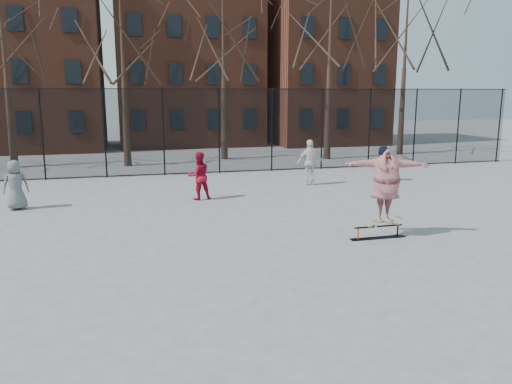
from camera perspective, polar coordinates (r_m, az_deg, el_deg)
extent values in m
plane|color=slate|center=(11.43, 1.66, -8.20)|extent=(100.00, 100.00, 0.00)
cube|color=black|center=(13.74, 13.75, -5.11)|extent=(1.56, 0.24, 0.01)
cylinder|color=#E84E0D|center=(13.44, 11.60, -4.70)|extent=(0.04, 0.04, 0.32)
cylinder|color=black|center=(13.97, 15.88, -4.28)|extent=(0.04, 0.04, 0.32)
cylinder|color=black|center=(13.65, 13.82, -3.84)|extent=(1.38, 0.04, 0.04)
imported|color=#42337F|center=(13.50, 14.64, 0.56)|extent=(2.38, 1.20, 1.87)
imported|color=slate|center=(18.17, -25.76, 0.73)|extent=(0.92, 0.73, 1.65)
imported|color=#A20E26|center=(18.04, -6.55, 1.84)|extent=(0.93, 0.78, 1.72)
imported|color=silver|center=(20.85, 6.19, 3.38)|extent=(1.13, 0.51, 1.89)
imported|color=black|center=(22.26, 14.27, 3.18)|extent=(1.52, 0.97, 1.57)
cylinder|color=black|center=(23.69, -23.25, 6.05)|extent=(0.07, 0.07, 4.00)
cylinder|color=black|center=(23.43, -16.93, 6.43)|extent=(0.07, 0.07, 4.00)
cylinder|color=black|center=(23.46, -10.54, 6.73)|extent=(0.07, 0.07, 4.00)
cylinder|color=black|center=(23.78, -4.24, 6.95)|extent=(0.07, 0.07, 4.00)
cylinder|color=black|center=(24.38, 1.83, 7.08)|extent=(0.07, 0.07, 4.00)
cylinder|color=black|center=(25.22, 7.56, 7.14)|extent=(0.07, 0.07, 4.00)
cylinder|color=black|center=(26.30, 12.86, 7.12)|extent=(0.07, 0.07, 4.00)
cylinder|color=black|center=(27.59, 17.71, 7.06)|extent=(0.07, 0.07, 4.00)
cylinder|color=black|center=(29.05, 22.10, 6.96)|extent=(0.07, 0.07, 4.00)
cylinder|color=black|center=(30.66, 26.04, 6.83)|extent=(0.07, 0.07, 4.00)
cube|color=black|center=(23.60, -7.13, 6.86)|extent=(34.00, 0.01, 4.00)
cylinder|color=black|center=(23.53, -7.25, 11.62)|extent=(34.00, 0.04, 0.04)
cone|color=black|center=(28.71, -25.66, 7.25)|extent=(0.40, 0.40, 4.62)
cone|color=black|center=(26.88, -14.53, 7.79)|extent=(0.40, 0.40, 4.62)
cone|color=black|center=(28.71, -3.39, 8.34)|extent=(0.40, 0.40, 4.62)
cone|color=black|center=(29.04, 7.94, 8.29)|extent=(0.40, 0.40, 4.62)
cone|color=black|center=(32.65, 16.12, 8.29)|extent=(0.40, 0.40, 4.62)
cube|color=#5E2C1E|center=(36.90, -24.50, 13.78)|extent=(9.00, 7.00, 12.00)
cube|color=#5E2C1E|center=(36.71, -7.62, 15.47)|extent=(10.00, 7.00, 13.00)
cube|color=#5E2C1E|center=(39.16, 7.55, 13.75)|extent=(8.00, 7.00, 11.00)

